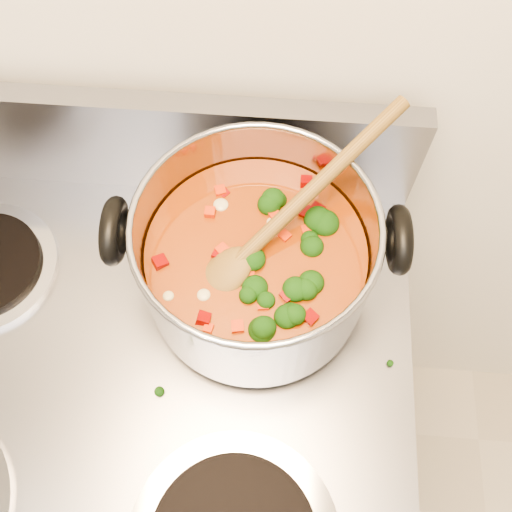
% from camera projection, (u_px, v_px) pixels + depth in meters
% --- Properties ---
extents(electric_range, '(0.74, 0.67, 1.08)m').
position_uv_depth(electric_range, '(157.00, 448.00, 1.07)').
color(electric_range, gray).
rests_on(electric_range, ground).
extents(stockpot, '(0.32, 0.27, 0.16)m').
position_uv_depth(stockpot, '(256.00, 258.00, 0.65)').
color(stockpot, '#9F9EA6').
rests_on(stockpot, electric_range).
extents(wooden_spoon, '(0.23, 0.23, 0.12)m').
position_uv_depth(wooden_spoon, '(270.00, 230.00, 0.62)').
color(wooden_spoon, brown).
rests_on(wooden_spoon, stockpot).
extents(cooktop_crumbs, '(0.30, 0.25, 0.01)m').
position_uv_depth(cooktop_crumbs, '(273.00, 388.00, 0.66)').
color(cooktop_crumbs, black).
rests_on(cooktop_crumbs, electric_range).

